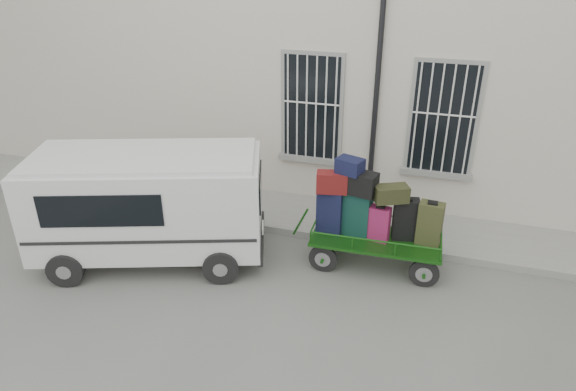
# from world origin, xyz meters

# --- Properties ---
(ground) EXTENTS (80.00, 80.00, 0.00)m
(ground) POSITION_xyz_m (0.00, 0.00, 0.00)
(ground) COLOR #63635E
(ground) RESTS_ON ground
(building) EXTENTS (24.00, 5.15, 6.00)m
(building) POSITION_xyz_m (0.00, 5.50, 3.00)
(building) COLOR beige
(building) RESTS_ON ground
(sidewalk) EXTENTS (24.00, 1.70, 0.15)m
(sidewalk) POSITION_xyz_m (0.00, 2.20, 0.07)
(sidewalk) COLOR gray
(sidewalk) RESTS_ON ground
(luggage_cart) EXTENTS (2.74, 1.13, 2.08)m
(luggage_cart) POSITION_xyz_m (1.32, 0.81, 1.01)
(luggage_cart) COLOR black
(luggage_cart) RESTS_ON ground
(van) EXTENTS (4.48, 2.99, 2.10)m
(van) POSITION_xyz_m (-2.62, -0.15, 1.20)
(van) COLOR white
(van) RESTS_ON ground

